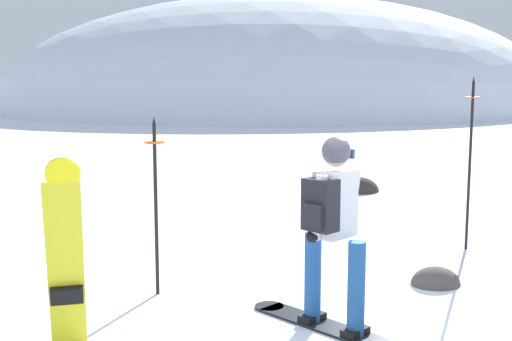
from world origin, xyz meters
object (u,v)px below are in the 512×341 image
object	(u,v)px
snowboarder_main	(333,229)
piste_marker_near	(470,153)
piste_marker_far	(156,194)
rock_mid	(359,191)
rock_small	(436,284)
spare_snowboard	(65,258)

from	to	relation	value
snowboarder_main	piste_marker_near	bearing A→B (deg)	38.87
snowboarder_main	piste_marker_far	distance (m)	1.95
piste_marker_near	rock_mid	size ratio (longest dim) A/B	2.78
snowboarder_main	rock_mid	size ratio (longest dim) A/B	2.15
piste_marker_far	rock_mid	distance (m)	6.81
rock_small	piste_marker_near	bearing A→B (deg)	47.29
snowboarder_main	rock_mid	world-z (taller)	snowboarder_main
spare_snowboard	piste_marker_far	bearing A→B (deg)	57.57
piste_marker_far	spare_snowboard	bearing A→B (deg)	-122.43
piste_marker_near	rock_small	size ratio (longest dim) A/B	4.09
snowboarder_main	piste_marker_far	size ratio (longest dim) A/B	0.94
spare_snowboard	piste_marker_far	world-z (taller)	piste_marker_far
spare_snowboard	rock_small	bearing A→B (deg)	13.38
rock_small	rock_mid	bearing A→B (deg)	75.02
snowboarder_main	spare_snowboard	size ratio (longest dim) A/B	1.08
snowboarder_main	piste_marker_near	xyz separation A→B (m)	(2.69, 2.16, 0.33)
snowboarder_main	piste_marker_far	bearing A→B (deg)	134.82
piste_marker_far	piste_marker_near	bearing A→B (deg)	10.99
piste_marker_far	rock_small	size ratio (longest dim) A/B	3.37
snowboarder_main	rock_small	bearing A→B (deg)	31.19
snowboarder_main	spare_snowboard	distance (m)	2.22
piste_marker_near	rock_small	bearing A→B (deg)	-132.71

